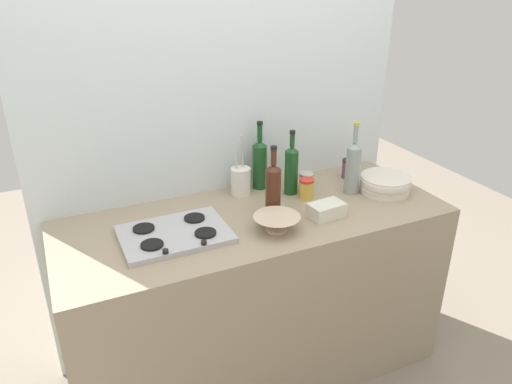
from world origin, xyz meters
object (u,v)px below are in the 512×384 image
at_px(condiment_jar_rear, 348,168).
at_px(wine_bottle_mid_right, 260,163).
at_px(condiment_jar_front, 306,188).
at_px(butter_dish, 326,210).
at_px(mixing_bowl, 277,222).
at_px(plate_stack, 385,184).
at_px(utensil_crock, 241,180).
at_px(wine_bottle_leftmost, 273,188).
at_px(wine_bottle_mid_left, 353,167).
at_px(condiment_jar_spare, 306,182).
at_px(wine_bottle_rightmost, 291,169).
at_px(stovetop_hob, 175,234).

bearing_deg(condiment_jar_rear, wine_bottle_mid_right, 170.58).
bearing_deg(condiment_jar_front, butter_dish, -94.71).
distance_m(mixing_bowl, butter_dish, 0.26).
distance_m(plate_stack, condiment_jar_rear, 0.24).
bearing_deg(condiment_jar_rear, mixing_bowl, -149.63).
distance_m(butter_dish, utensil_crock, 0.47).
relative_size(mixing_bowl, condiment_jar_rear, 1.97).
distance_m(wine_bottle_leftmost, utensil_crock, 0.28).
bearing_deg(wine_bottle_mid_left, wine_bottle_mid_right, 147.68).
relative_size(butter_dish, condiment_jar_rear, 1.54).
relative_size(plate_stack, condiment_jar_rear, 2.49).
height_order(plate_stack, wine_bottle_mid_left, wine_bottle_mid_left).
bearing_deg(wine_bottle_mid_right, butter_dish, -71.92).
bearing_deg(wine_bottle_leftmost, condiment_jar_front, 21.19).
relative_size(wine_bottle_leftmost, condiment_jar_spare, 3.61).
distance_m(mixing_bowl, condiment_jar_spare, 0.45).
xyz_separation_m(wine_bottle_mid_right, condiment_jar_front, (0.16, -0.21, -0.09)).
height_order(wine_bottle_leftmost, condiment_jar_spare, wine_bottle_leftmost).
height_order(wine_bottle_mid_right, condiment_jar_spare, wine_bottle_mid_right).
bearing_deg(utensil_crock, plate_stack, -22.79).
bearing_deg(wine_bottle_rightmost, plate_stack, -22.87).
bearing_deg(utensil_crock, condiment_jar_rear, -4.81).
xyz_separation_m(wine_bottle_leftmost, wine_bottle_rightmost, (0.19, 0.17, -0.00)).
bearing_deg(wine_bottle_rightmost, condiment_jar_spare, -0.48).
distance_m(plate_stack, mixing_bowl, 0.69).
bearing_deg(plate_stack, condiment_jar_rear, 106.06).
bearing_deg(wine_bottle_leftmost, utensil_crock, 99.66).
distance_m(wine_bottle_leftmost, butter_dish, 0.26).
relative_size(stovetop_hob, condiment_jar_rear, 4.34).
distance_m(wine_bottle_rightmost, utensil_crock, 0.26).
distance_m(stovetop_hob, condiment_jar_front, 0.71).
relative_size(stovetop_hob, wine_bottle_leftmost, 1.36).
xyz_separation_m(stovetop_hob, utensil_crock, (0.42, 0.28, 0.06)).
relative_size(utensil_crock, condiment_jar_rear, 2.96).
xyz_separation_m(stovetop_hob, condiment_jar_front, (0.70, 0.10, 0.04)).
distance_m(wine_bottle_leftmost, condiment_jar_rear, 0.60).
distance_m(wine_bottle_rightmost, mixing_bowl, 0.40).
distance_m(plate_stack, condiment_jar_front, 0.41).
xyz_separation_m(utensil_crock, condiment_jar_rear, (0.60, -0.05, -0.02)).
bearing_deg(wine_bottle_mid_left, wine_bottle_leftmost, -174.02).
relative_size(wine_bottle_rightmost, utensil_crock, 1.07).
bearing_deg(wine_bottle_mid_right, wine_bottle_leftmost, -103.73).
relative_size(wine_bottle_mid_left, condiment_jar_spare, 3.99).
bearing_deg(mixing_bowl, plate_stack, 10.61).
bearing_deg(wine_bottle_mid_right, condiment_jar_rear, -9.42).
xyz_separation_m(wine_bottle_mid_right, condiment_jar_spare, (0.20, -0.13, -0.09)).
height_order(wine_bottle_rightmost, condiment_jar_spare, wine_bottle_rightmost).
bearing_deg(condiment_jar_spare, butter_dish, -102.29).
xyz_separation_m(wine_bottle_mid_left, condiment_jar_front, (-0.24, 0.04, -0.09)).
bearing_deg(mixing_bowl, condiment_jar_rear, 30.37).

